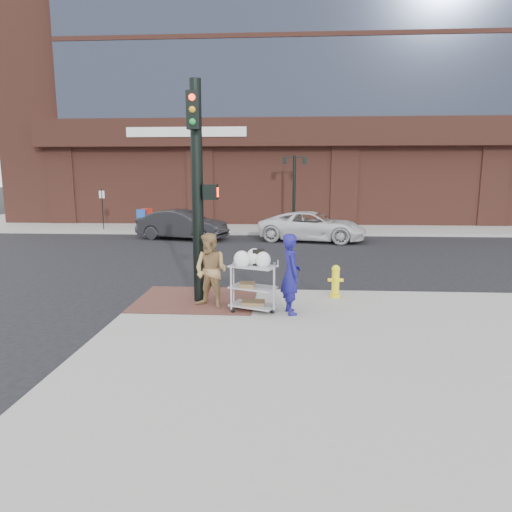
# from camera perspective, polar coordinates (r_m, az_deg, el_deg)

# --- Properties ---
(ground) EXTENTS (220.00, 220.00, 0.00)m
(ground) POSITION_cam_1_polar(r_m,az_deg,el_deg) (10.11, -5.04, -7.68)
(ground) COLOR black
(ground) RESTS_ON ground
(sidewalk_far) EXTENTS (65.00, 36.00, 0.15)m
(sidewalk_far) POSITION_cam_1_polar(r_m,az_deg,el_deg) (43.07, 18.46, 5.53)
(sidewalk_far) COLOR #98948F
(sidewalk_far) RESTS_ON ground
(brick_curb_ramp) EXTENTS (2.80, 2.40, 0.01)m
(brick_curb_ramp) POSITION_cam_1_polar(r_m,az_deg,el_deg) (11.02, -7.46, -5.39)
(brick_curb_ramp) COLOR #562C28
(brick_curb_ramp) RESTS_ON sidewalk_near
(bank_building) EXTENTS (42.00, 26.00, 28.00)m
(bank_building) POSITION_cam_1_polar(r_m,az_deg,el_deg) (42.16, 9.09, 25.15)
(bank_building) COLOR brown
(bank_building) RESTS_ON sidewalk_far
(lamp_post) EXTENTS (1.32, 0.22, 4.00)m
(lamp_post) POSITION_cam_1_polar(r_m,az_deg,el_deg) (25.53, 4.79, 8.98)
(lamp_post) COLOR black
(lamp_post) RESTS_ON sidewalk_far
(parking_sign) EXTENTS (0.05, 0.05, 2.20)m
(parking_sign) POSITION_cam_1_polar(r_m,az_deg,el_deg) (26.54, -18.63, 5.57)
(parking_sign) COLOR black
(parking_sign) RESTS_ON sidewalk_far
(traffic_signal_pole) EXTENTS (0.61, 0.51, 5.00)m
(traffic_signal_pole) POSITION_cam_1_polar(r_m,az_deg,el_deg) (10.48, -7.25, 8.64)
(traffic_signal_pole) COLOR black
(traffic_signal_pole) RESTS_ON sidewalk_near
(woman_blue) EXTENTS (0.55, 0.71, 1.72)m
(woman_blue) POSITION_cam_1_polar(r_m,az_deg,el_deg) (9.70, 4.39, -2.26)
(woman_blue) COLOR navy
(woman_blue) RESTS_ON sidewalk_near
(pedestrian_tan) EXTENTS (0.99, 0.90, 1.67)m
(pedestrian_tan) POSITION_cam_1_polar(r_m,az_deg,el_deg) (10.18, -5.65, -1.83)
(pedestrian_tan) COLOR #9D7A4A
(pedestrian_tan) RESTS_ON sidewalk_near
(sedan_dark) EXTENTS (4.59, 2.55, 1.43)m
(sedan_dark) POSITION_cam_1_polar(r_m,az_deg,el_deg) (22.46, -9.21, 3.88)
(sedan_dark) COLOR black
(sedan_dark) RESTS_ON ground
(minivan_white) EXTENTS (5.40, 3.34, 1.40)m
(minivan_white) POSITION_cam_1_polar(r_m,az_deg,el_deg) (21.82, 7.08, 3.71)
(minivan_white) COLOR silver
(minivan_white) RESTS_ON ground
(utility_cart) EXTENTS (1.11, 0.87, 1.36)m
(utility_cart) POSITION_cam_1_polar(r_m,az_deg,el_deg) (9.92, -0.35, -3.41)
(utility_cart) COLOR #A3A3A8
(utility_cart) RESTS_ON sidewalk_near
(fire_hydrant) EXTENTS (0.37, 0.26, 0.79)m
(fire_hydrant) POSITION_cam_1_polar(r_m,az_deg,el_deg) (11.23, 9.91, -3.06)
(fire_hydrant) COLOR yellow
(fire_hydrant) RESTS_ON sidewalk_near
(newsbox_red) EXTENTS (0.59, 0.57, 1.11)m
(newsbox_red) POSITION_cam_1_polar(r_m,az_deg,el_deg) (26.33, -13.48, 4.60)
(newsbox_red) COLOR #B52414
(newsbox_red) RESTS_ON sidewalk_far
(newsbox_blue) EXTENTS (0.50, 0.46, 1.09)m
(newsbox_blue) POSITION_cam_1_polar(r_m,az_deg,el_deg) (25.95, -14.11, 4.47)
(newsbox_blue) COLOR #1A47AC
(newsbox_blue) RESTS_ON sidewalk_far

